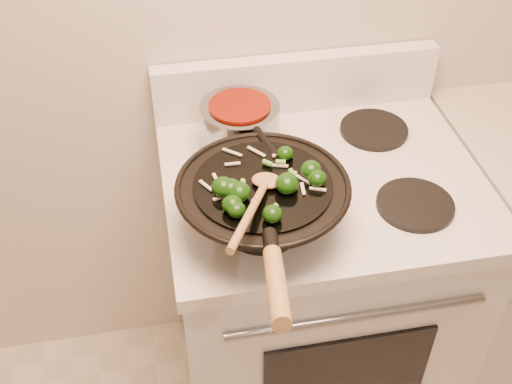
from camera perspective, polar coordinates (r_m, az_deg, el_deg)
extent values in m
cube|color=white|center=(1.92, 4.96, -9.52)|extent=(0.76, 0.64, 0.88)
cube|color=white|center=(1.60, 5.91, 0.95)|extent=(0.78, 0.66, 0.04)
cube|color=white|center=(1.77, 3.60, 9.65)|extent=(0.78, 0.05, 0.16)
cylinder|color=gray|center=(1.47, 8.97, -10.93)|extent=(0.60, 0.02, 0.02)
cube|color=black|center=(1.66, 8.06, -15.67)|extent=(0.42, 0.01, 0.28)
cylinder|color=black|center=(1.44, 0.59, -2.90)|extent=(0.18, 0.18, 0.01)
cylinder|color=black|center=(1.53, 13.96, -1.09)|extent=(0.18, 0.18, 0.01)
cylinder|color=black|center=(1.66, -1.39, 4.24)|extent=(0.18, 0.18, 0.01)
cylinder|color=black|center=(1.74, 10.43, 5.48)|extent=(0.18, 0.18, 0.01)
torus|color=black|center=(1.36, 0.62, 0.55)|extent=(0.38, 0.38, 0.01)
cylinder|color=black|center=(1.36, 0.62, 0.65)|extent=(0.30, 0.30, 0.01)
cylinder|color=black|center=(1.17, 1.31, -4.48)|extent=(0.04, 0.07, 0.04)
cylinder|color=#A47540|center=(1.07, 1.85, -8.33)|extent=(0.06, 0.20, 0.08)
ellipsoid|color=black|center=(1.41, 2.61, 3.46)|extent=(0.04, 0.04, 0.03)
cylinder|color=#4A7F2D|center=(1.42, 3.03, 3.23)|extent=(0.02, 0.01, 0.01)
ellipsoid|color=black|center=(1.34, 2.81, 1.03)|extent=(0.04, 0.04, 0.03)
ellipsoid|color=black|center=(1.31, -1.52, -0.01)|extent=(0.05, 0.05, 0.04)
ellipsoid|color=black|center=(1.37, 4.91, 1.99)|extent=(0.05, 0.05, 0.04)
cylinder|color=#4A7F2D|center=(1.38, 5.43, 1.67)|extent=(0.02, 0.02, 0.01)
ellipsoid|color=black|center=(1.27, -1.74, -1.58)|extent=(0.04, 0.04, 0.03)
ellipsoid|color=black|center=(1.26, 1.47, -1.96)|extent=(0.04, 0.04, 0.03)
ellipsoid|color=black|center=(1.33, 2.77, 0.74)|extent=(0.05, 0.05, 0.04)
cylinder|color=#4A7F2D|center=(1.34, 3.37, 0.37)|extent=(0.02, 0.01, 0.02)
ellipsoid|color=black|center=(1.32, -2.95, 0.45)|extent=(0.05, 0.05, 0.04)
ellipsoid|color=black|center=(1.28, -2.14, -1.10)|extent=(0.04, 0.04, 0.04)
ellipsoid|color=black|center=(1.31, -2.27, 0.31)|extent=(0.05, 0.05, 0.04)
cylinder|color=#4A7F2D|center=(1.32, -1.64, -0.04)|extent=(0.02, 0.02, 0.02)
ellipsoid|color=black|center=(1.35, 5.47, 1.23)|extent=(0.04, 0.04, 0.03)
cube|color=silver|center=(1.43, 0.03, 3.62)|extent=(0.04, 0.04, 0.00)
cube|color=silver|center=(1.40, -2.10, 2.52)|extent=(0.03, 0.01, 0.00)
cube|color=silver|center=(1.43, -2.12, 3.55)|extent=(0.04, 0.04, 0.00)
cube|color=silver|center=(1.36, -3.58, 1.17)|extent=(0.01, 0.04, 0.00)
cube|color=silver|center=(1.40, 2.09, 2.36)|extent=(0.04, 0.02, 0.00)
cube|color=silver|center=(1.34, 4.18, 0.29)|extent=(0.01, 0.04, 0.00)
cube|color=silver|center=(1.34, 5.52, 0.26)|extent=(0.04, 0.02, 0.00)
cube|color=silver|center=(1.32, -2.89, -0.41)|extent=(0.05, 0.02, 0.00)
cube|color=silver|center=(1.37, 3.22, 1.35)|extent=(0.03, 0.04, 0.00)
cube|color=silver|center=(1.35, -4.48, 0.57)|extent=(0.03, 0.04, 0.00)
cube|color=silver|center=(1.36, 4.20, 1.14)|extent=(0.03, 0.04, 0.00)
cylinder|color=#559D32|center=(1.40, 1.03, 2.59)|extent=(0.03, 0.02, 0.02)
cylinder|color=#559D32|center=(1.37, 3.29, 1.59)|extent=(0.03, 0.02, 0.01)
cylinder|color=#559D32|center=(1.40, 2.20, 2.68)|extent=(0.02, 0.03, 0.02)
cylinder|color=#559D32|center=(1.34, -1.14, 0.69)|extent=(0.02, 0.03, 0.01)
cylinder|color=#559D32|center=(1.29, 1.61, -1.41)|extent=(0.03, 0.02, 0.02)
sphere|color=beige|center=(1.31, -0.24, -0.79)|extent=(0.01, 0.01, 0.01)
sphere|color=beige|center=(1.33, -2.69, -0.08)|extent=(0.01, 0.01, 0.01)
sphere|color=beige|center=(1.42, 1.61, 3.24)|extent=(0.01, 0.01, 0.01)
ellipsoid|color=#A47540|center=(1.35, 0.97, 1.03)|extent=(0.08, 0.07, 0.02)
cylinder|color=#A47540|center=(1.23, -0.55, -1.89)|extent=(0.13, 0.25, 0.08)
cylinder|color=gray|center=(1.62, -1.43, 5.99)|extent=(0.20, 0.20, 0.11)
cylinder|color=#600E04|center=(1.59, -1.46, 7.70)|extent=(0.15, 0.15, 0.01)
cylinder|color=black|center=(1.47, 0.96, 4.26)|extent=(0.05, 0.12, 0.02)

